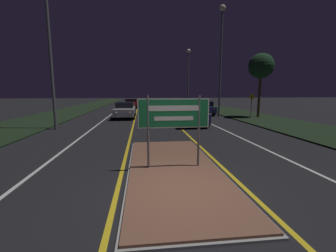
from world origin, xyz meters
TOP-DOWN VIEW (x-y plane):
  - ground_plane at (0.00, 0.00)m, footprint 160.00×160.00m
  - median_island at (0.00, 1.60)m, footprint 2.80×7.15m
  - verge_left at (-9.50, 20.00)m, footprint 5.00×100.00m
  - verge_right at (9.50, 20.00)m, footprint 5.00×100.00m
  - centre_line_yellow_left at (-1.59, 25.00)m, footprint 0.12×70.00m
  - centre_line_yellow_right at (1.59, 25.00)m, footprint 0.12×70.00m
  - lane_line_white_left at (-4.20, 25.00)m, footprint 0.12×70.00m
  - lane_line_white_right at (4.20, 25.00)m, footprint 0.12×70.00m
  - edge_line_white_left at (-7.20, 25.00)m, footprint 0.10×70.00m
  - edge_line_white_right at (7.20, 25.00)m, footprint 0.10×70.00m
  - highway_sign at (0.00, 1.60)m, footprint 2.16×0.07m
  - streetlight_left_near at (-6.47, 9.96)m, footprint 0.48×0.48m
  - streetlight_right_near at (6.46, 15.90)m, footprint 0.57×0.57m
  - streetlight_right_far at (6.35, 30.17)m, footprint 0.61×0.61m
  - car_receding_0 at (2.52, 10.78)m, footprint 2.00×4.21m
  - car_receding_1 at (5.50, 18.35)m, footprint 1.84×4.66m
  - car_receding_2 at (5.67, 27.30)m, footprint 2.00×4.33m
  - car_approaching_0 at (-2.50, 15.98)m, footprint 1.90×4.80m
  - car_approaching_1 at (-2.49, 28.36)m, footprint 1.98×4.26m
  - warning_sign at (9.28, 15.02)m, footprint 0.60×0.06m
  - roadside_palm_right at (9.74, 14.51)m, footprint 2.23×2.23m

SIDE VIEW (x-z plane):
  - ground_plane at x=0.00m, z-range 0.00..0.00m
  - centre_line_yellow_left at x=-1.59m, z-range 0.00..0.01m
  - centre_line_yellow_right at x=1.59m, z-range 0.00..0.01m
  - lane_line_white_left at x=-4.20m, z-range 0.00..0.01m
  - lane_line_white_right at x=4.20m, z-range 0.00..0.01m
  - edge_line_white_left at x=-7.20m, z-range 0.00..0.01m
  - edge_line_white_right at x=7.20m, z-range 0.00..0.01m
  - verge_left at x=-9.50m, z-range 0.00..0.08m
  - verge_right at x=9.50m, z-range 0.00..0.08m
  - median_island at x=0.00m, z-range -0.01..0.09m
  - car_approaching_1 at x=-2.49m, z-range 0.05..1.37m
  - car_receding_1 at x=5.50m, z-range 0.04..1.44m
  - car_approaching_0 at x=-2.50m, z-range 0.04..1.46m
  - car_receding_2 at x=5.67m, z-range 0.05..1.48m
  - car_receding_0 at x=2.52m, z-range 0.04..1.51m
  - warning_sign at x=9.28m, z-range 0.31..2.45m
  - highway_sign at x=0.00m, z-range 0.56..2.77m
  - roadside_palm_right at x=9.74m, z-range 1.77..7.49m
  - streetlight_left_near at x=-6.47m, z-range 1.08..10.71m
  - streetlight_right_far at x=6.35m, z-range 1.73..10.61m
  - streetlight_right_near at x=6.46m, z-range 1.64..11.82m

